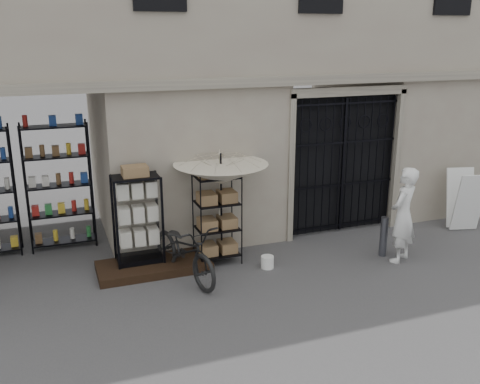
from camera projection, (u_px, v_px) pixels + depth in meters
name	position (u px, v px, depth m)	size (l,w,h in m)	color
ground	(313.00, 286.00, 9.05)	(80.00, 80.00, 0.00)	#252528
main_building	(233.00, 14.00, 11.35)	(14.00, 4.00, 9.00)	gray
shop_recess	(21.00, 184.00, 9.64)	(3.00, 1.70, 3.00)	black
shop_shelving	(21.00, 190.00, 10.15)	(2.70, 0.50, 2.50)	black
iron_gate	(339.00, 162.00, 11.24)	(2.50, 0.21, 3.00)	black
step_platform	(154.00, 266.00, 9.62)	(2.00, 0.90, 0.15)	black
display_cabinet	(138.00, 224.00, 9.47)	(0.87, 0.64, 1.72)	black
wire_rack	(217.00, 218.00, 9.78)	(0.87, 0.70, 1.75)	black
market_umbrella	(221.00, 168.00, 9.63)	(1.85, 1.87, 2.45)	black
white_bucket	(267.00, 262.00, 9.71)	(0.23, 0.23, 0.22)	white
bicycle	(186.00, 277.00, 9.36)	(0.69, 1.03, 1.97)	black
steel_bollard	(384.00, 236.00, 10.17)	(0.14, 0.14, 0.78)	#4E5058
shopkeeper	(399.00, 260.00, 10.07)	(0.66, 1.80, 0.43)	silver
easel_sign	(465.00, 200.00, 11.47)	(0.76, 0.83, 1.28)	silver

